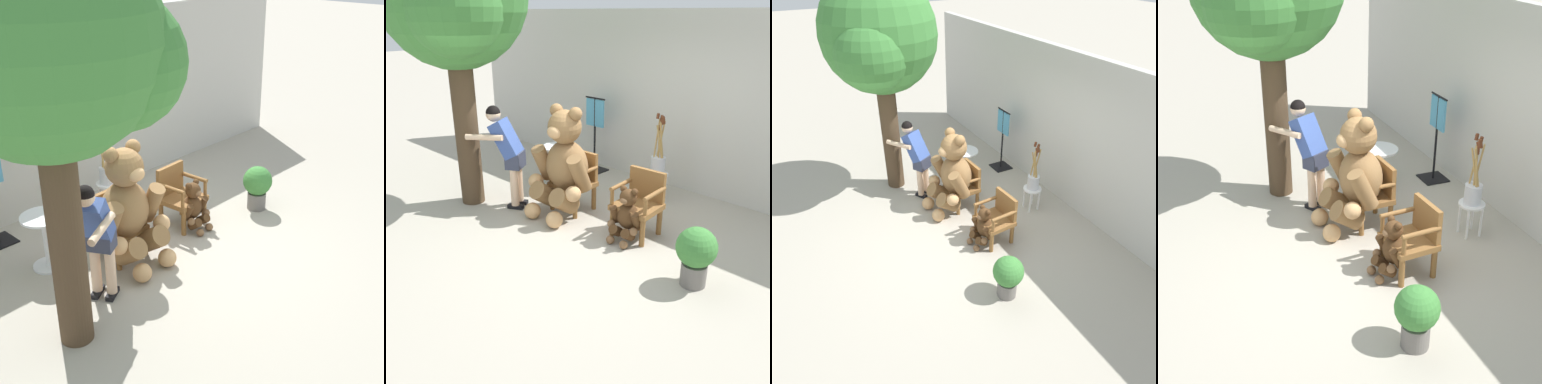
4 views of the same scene
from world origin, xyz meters
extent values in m
plane|color=#A8A091|center=(0.00, 0.00, 0.00)|extent=(60.00, 60.00, 0.00)
cube|color=beige|center=(0.00, 2.40, 1.40)|extent=(10.00, 0.16, 2.80)
cube|color=brown|center=(-0.58, 0.48, 0.41)|extent=(0.58, 0.54, 0.07)
cylinder|color=brown|center=(-0.80, 0.26, 0.18)|extent=(0.07, 0.07, 0.37)
cylinder|color=brown|center=(-0.34, 0.28, 0.18)|extent=(0.07, 0.07, 0.37)
cylinder|color=brown|center=(-0.82, 0.68, 0.18)|extent=(0.07, 0.07, 0.37)
cylinder|color=brown|center=(-0.36, 0.70, 0.18)|extent=(0.07, 0.07, 0.37)
cube|color=brown|center=(-0.59, 0.71, 0.65)|extent=(0.52, 0.08, 0.42)
cylinder|color=brown|center=(-0.83, 0.47, 0.66)|extent=(0.07, 0.48, 0.06)
cylinder|color=brown|center=(-0.82, 0.26, 0.55)|extent=(0.05, 0.05, 0.22)
cylinder|color=brown|center=(-0.33, 0.49, 0.66)|extent=(0.07, 0.48, 0.06)
cylinder|color=brown|center=(-0.32, 0.28, 0.55)|extent=(0.05, 0.05, 0.22)
cube|color=brown|center=(0.58, 0.48, 0.41)|extent=(0.59, 0.55, 0.07)
cylinder|color=brown|center=(0.37, 0.26, 0.18)|extent=(0.07, 0.07, 0.37)
cylinder|color=brown|center=(0.82, 0.29, 0.18)|extent=(0.07, 0.07, 0.37)
cylinder|color=brown|center=(0.34, 0.68, 0.18)|extent=(0.07, 0.07, 0.37)
cylinder|color=brown|center=(0.80, 0.71, 0.18)|extent=(0.07, 0.07, 0.37)
cube|color=brown|center=(0.57, 0.71, 0.65)|extent=(0.52, 0.09, 0.42)
cylinder|color=brown|center=(0.33, 0.47, 0.66)|extent=(0.09, 0.48, 0.06)
cylinder|color=brown|center=(0.35, 0.26, 0.55)|extent=(0.05, 0.05, 0.22)
cylinder|color=brown|center=(0.83, 0.50, 0.66)|extent=(0.09, 0.48, 0.06)
cylinder|color=brown|center=(0.84, 0.29, 0.55)|extent=(0.05, 0.05, 0.22)
ellipsoid|color=olive|center=(-0.58, 0.36, 0.72)|extent=(0.66, 0.57, 0.75)
sphere|color=olive|center=(-0.58, 0.32, 1.29)|extent=(0.47, 0.47, 0.47)
ellipsoid|color=tan|center=(-0.57, 0.12, 1.26)|extent=(0.23, 0.18, 0.17)
sphere|color=black|center=(-0.57, 0.12, 1.27)|extent=(0.07, 0.07, 0.07)
sphere|color=olive|center=(-0.76, 0.34, 1.50)|extent=(0.19, 0.19, 0.19)
sphere|color=olive|center=(-0.40, 0.35, 1.50)|extent=(0.19, 0.19, 0.19)
cylinder|color=olive|center=(-0.93, 0.22, 0.72)|extent=(0.23, 0.42, 0.56)
sphere|color=tan|center=(-0.94, 0.08, 0.47)|extent=(0.22, 0.22, 0.22)
cylinder|color=olive|center=(-0.23, 0.25, 0.72)|extent=(0.23, 0.42, 0.56)
sphere|color=tan|center=(-0.21, 0.10, 0.47)|extent=(0.22, 0.22, 0.22)
cylinder|color=olive|center=(-0.77, 0.08, 0.32)|extent=(0.29, 0.47, 0.44)
sphere|color=tan|center=(-0.78, -0.14, 0.12)|extent=(0.24, 0.24, 0.24)
cylinder|color=olive|center=(-0.37, 0.09, 0.32)|extent=(0.29, 0.47, 0.44)
sphere|color=tan|center=(-0.35, -0.13, 0.12)|extent=(0.24, 0.24, 0.24)
ellipsoid|color=#4C3019|center=(0.58, 0.30, 0.34)|extent=(0.32, 0.27, 0.35)
sphere|color=#4C3019|center=(0.58, 0.28, 0.60)|extent=(0.22, 0.22, 0.22)
ellipsoid|color=brown|center=(0.59, 0.19, 0.59)|extent=(0.11, 0.09, 0.08)
sphere|color=black|center=(0.59, 0.19, 0.59)|extent=(0.03, 0.03, 0.03)
sphere|color=#4C3019|center=(0.50, 0.29, 0.70)|extent=(0.09, 0.09, 0.09)
sphere|color=#4C3019|center=(0.66, 0.30, 0.70)|extent=(0.09, 0.09, 0.09)
cylinder|color=#4C3019|center=(0.42, 0.23, 0.34)|extent=(0.11, 0.20, 0.26)
sphere|color=brown|center=(0.42, 0.16, 0.22)|extent=(0.10, 0.10, 0.10)
cylinder|color=#4C3019|center=(0.75, 0.25, 0.34)|extent=(0.11, 0.20, 0.26)
sphere|color=brown|center=(0.76, 0.18, 0.22)|extent=(0.10, 0.10, 0.10)
cylinder|color=#4C3019|center=(0.50, 0.17, 0.15)|extent=(0.14, 0.22, 0.20)
sphere|color=brown|center=(0.49, 0.06, 0.05)|extent=(0.11, 0.11, 0.11)
cylinder|color=#4C3019|center=(0.68, 0.18, 0.15)|extent=(0.14, 0.22, 0.20)
sphere|color=brown|center=(0.70, 0.08, 0.05)|extent=(0.11, 0.11, 0.11)
cube|color=black|center=(-1.31, 0.05, 0.03)|extent=(0.25, 0.20, 0.06)
cylinder|color=beige|center=(-1.31, 0.05, 0.47)|extent=(0.12, 0.12, 0.82)
cube|color=black|center=(-1.22, -0.11, 0.03)|extent=(0.25, 0.20, 0.06)
cylinder|color=beige|center=(-1.22, -0.11, 0.47)|extent=(0.12, 0.12, 0.82)
cube|color=#33384C|center=(-1.27, -0.03, 0.75)|extent=(0.34, 0.37, 0.24)
cube|color=#385199|center=(-1.37, -0.09, 1.06)|extent=(0.53, 0.49, 0.57)
sphere|color=beige|center=(-1.52, -0.17, 1.41)|extent=(0.21, 0.21, 0.21)
sphere|color=black|center=(-1.52, -0.17, 1.43)|extent=(0.21, 0.21, 0.21)
cylinder|color=beige|center=(-1.50, -0.38, 1.11)|extent=(0.53, 0.35, 0.11)
cylinder|color=beige|center=(-1.47, 0.08, 0.94)|extent=(0.21, 0.17, 0.51)
cylinder|color=white|center=(0.14, 1.60, 0.45)|extent=(0.34, 0.34, 0.03)
cylinder|color=white|center=(0.24, 1.70, 0.22)|extent=(0.04, 0.04, 0.43)
cylinder|color=white|center=(0.04, 1.70, 0.22)|extent=(0.04, 0.04, 0.43)
cylinder|color=white|center=(0.24, 1.50, 0.22)|extent=(0.04, 0.04, 0.43)
cylinder|color=white|center=(0.04, 1.50, 0.22)|extent=(0.04, 0.04, 0.43)
cylinder|color=silver|center=(0.14, 1.60, 0.59)|extent=(0.22, 0.22, 0.26)
cylinder|color=tan|center=(0.08, 1.60, 0.92)|extent=(0.03, 0.14, 0.76)
cylinder|color=#592D19|center=(0.08, 1.60, 1.34)|extent=(0.04, 0.06, 0.09)
cylinder|color=tan|center=(0.12, 1.64, 0.90)|extent=(0.12, 0.07, 0.73)
cylinder|color=#592D19|center=(0.12, 1.64, 1.31)|extent=(0.05, 0.05, 0.09)
cylinder|color=tan|center=(0.19, 1.59, 0.89)|extent=(0.05, 0.15, 0.70)
cylinder|color=#592D19|center=(0.19, 1.59, 1.28)|extent=(0.05, 0.06, 0.09)
cylinder|color=tan|center=(0.19, 1.57, 0.90)|extent=(0.06, 0.09, 0.73)
cylinder|color=#592D19|center=(0.19, 1.57, 1.31)|extent=(0.05, 0.05, 0.09)
cylinder|color=tan|center=(0.18, 1.56, 0.89)|extent=(0.12, 0.12, 0.69)
cylinder|color=#592D19|center=(0.18, 1.56, 1.27)|extent=(0.05, 0.06, 0.09)
cylinder|color=tan|center=(0.14, 1.60, 0.84)|extent=(0.08, 0.06, 0.60)
cylinder|color=#592D19|center=(0.14, 1.60, 1.18)|extent=(0.05, 0.05, 0.09)
cylinder|color=silver|center=(-1.36, 0.96, 0.70)|extent=(0.56, 0.56, 0.03)
cylinder|color=silver|center=(-1.36, 0.96, 0.34)|extent=(0.07, 0.07, 0.69)
cylinder|color=silver|center=(-1.36, 0.96, 0.01)|extent=(0.40, 0.40, 0.03)
cylinder|color=#473523|center=(-1.92, -0.38, 1.22)|extent=(0.34, 0.34, 2.45)
sphere|color=#3D7F38|center=(-1.42, -0.69, 2.80)|extent=(1.20, 1.20, 1.20)
cylinder|color=slate|center=(1.71, 0.00, 0.13)|extent=(0.28, 0.28, 0.26)
sphere|color=#3D7F38|center=(1.71, 0.00, 0.46)|extent=(0.44, 0.44, 0.44)
cube|color=black|center=(-1.48, 1.97, 0.01)|extent=(0.40, 0.40, 0.02)
cylinder|color=black|center=(-1.48, 1.97, 0.68)|extent=(0.04, 0.04, 1.35)
cylinder|color=black|center=(-1.48, 1.97, 1.35)|extent=(0.44, 0.03, 0.03)
cube|color=#4C99BF|center=(-1.48, 1.97, 1.09)|extent=(0.40, 0.03, 0.48)
camera|label=1|loc=(-4.34, -4.21, 3.73)|focal=50.00mm
camera|label=2|loc=(3.52, -3.70, 2.75)|focal=40.00mm
camera|label=3|loc=(4.71, -2.31, 4.26)|focal=35.00mm
camera|label=4|loc=(5.14, -2.00, 3.72)|focal=50.00mm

